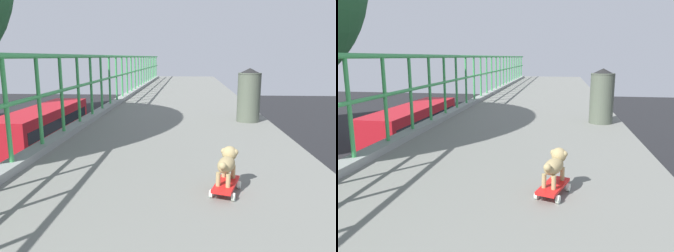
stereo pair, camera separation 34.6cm
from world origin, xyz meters
The scene contains 5 objects.
car_green_fifth centered at (-5.08, 11.29, 0.61)m, with size 1.88×4.14×1.26m.
city_bus centered at (-8.49, 22.49, 1.85)m, with size 2.72×11.00×3.26m.
toy_skateboard centered at (1.77, 3.02, 5.68)m, with size 0.29×0.44×0.09m.
small_dog centered at (1.78, 3.07, 5.86)m, with size 0.21×0.38×0.27m.
litter_bin centered at (2.48, 6.15, 6.08)m, with size 0.39×0.39×0.90m.
Camera 2 is at (1.80, 0.50, 6.70)m, focal length 35.48 mm.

